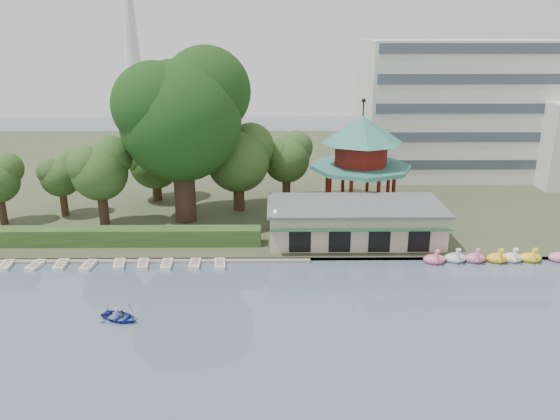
{
  "coord_description": "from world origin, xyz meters",
  "views": [
    {
      "loc": [
        1.56,
        -32.9,
        22.05
      ],
      "look_at": [
        2.0,
        18.0,
        5.0
      ],
      "focal_mm": 35.0,
      "sensor_mm": 36.0,
      "label": 1
    }
  ],
  "objects_px": {
    "pavilion": "(361,154)",
    "rowboat_with_passengers": "(119,314)",
    "big_tree": "(182,112)",
    "boathouse": "(354,221)",
    "dock": "(140,259)"
  },
  "relations": [
    {
      "from": "big_tree",
      "to": "dock",
      "type": "bearing_deg",
      "value": -106.12
    },
    {
      "from": "rowboat_with_passengers",
      "to": "big_tree",
      "type": "bearing_deg",
      "value": 84.85
    },
    {
      "from": "pavilion",
      "to": "rowboat_with_passengers",
      "type": "relative_size",
      "value": 2.53
    },
    {
      "from": "dock",
      "to": "rowboat_with_passengers",
      "type": "relative_size",
      "value": 6.37
    },
    {
      "from": "rowboat_with_passengers",
      "to": "boathouse",
      "type": "bearing_deg",
      "value": 38.22
    },
    {
      "from": "pavilion",
      "to": "big_tree",
      "type": "relative_size",
      "value": 0.68
    },
    {
      "from": "pavilion",
      "to": "boathouse",
      "type": "bearing_deg",
      "value": -101.28
    },
    {
      "from": "big_tree",
      "to": "boathouse",
      "type": "bearing_deg",
      "value": -18.37
    },
    {
      "from": "big_tree",
      "to": "pavilion",
      "type": "bearing_deg",
      "value": 10.29
    },
    {
      "from": "dock",
      "to": "pavilion",
      "type": "height_order",
      "value": "pavilion"
    },
    {
      "from": "boathouse",
      "to": "dock",
      "type": "bearing_deg",
      "value": -167.76
    },
    {
      "from": "boathouse",
      "to": "big_tree",
      "type": "height_order",
      "value": "big_tree"
    },
    {
      "from": "dock",
      "to": "pavilion",
      "type": "relative_size",
      "value": 2.52
    },
    {
      "from": "dock",
      "to": "pavilion",
      "type": "xyz_separation_m",
      "value": [
        24.0,
        14.8,
        7.36
      ]
    },
    {
      "from": "pavilion",
      "to": "rowboat_with_passengers",
      "type": "bearing_deg",
      "value": -130.83
    }
  ]
}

